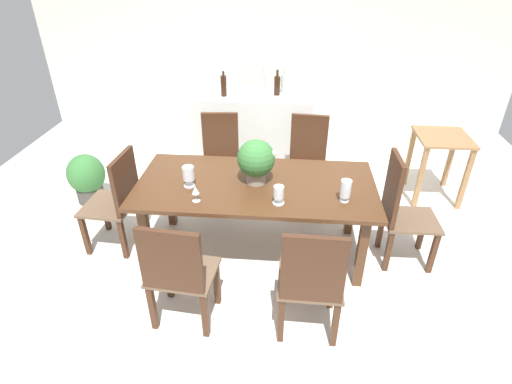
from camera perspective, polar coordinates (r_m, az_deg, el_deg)
ground_plane at (r=3.91m, az=-0.01°, el=-8.11°), size 7.04×7.04×0.00m
back_wall at (r=5.74m, az=2.40°, el=19.33°), size 6.40×0.10×2.60m
dining_table at (r=3.52m, az=-0.03°, el=0.09°), size 2.06×1.00×0.74m
chair_near_left at (r=2.94m, az=-11.03°, el=-10.98°), size 0.51×0.45×0.95m
chair_far_right at (r=4.40m, az=7.23°, el=4.76°), size 0.47×0.51×0.99m
chair_foot_end at (r=3.70m, az=19.72°, el=-2.15°), size 0.46×0.42×1.04m
chair_head_end at (r=3.89m, az=-18.90°, el=-0.70°), size 0.47×0.50×0.96m
chair_near_right at (r=2.84m, az=7.78°, el=-12.18°), size 0.46×0.44×0.98m
chair_far_left at (r=4.45m, az=-5.04°, el=5.24°), size 0.45×0.44×0.99m
flower_centerpiece at (r=3.40m, az=0.01°, el=4.54°), size 0.33×0.32×0.39m
crystal_vase_left at (r=3.26m, az=12.53°, el=0.36°), size 0.09×0.09×0.19m
crystal_vase_center_near at (r=3.16m, az=3.22°, el=-0.25°), size 0.09×0.09×0.16m
crystal_vase_right at (r=3.43m, az=-9.51°, el=2.45°), size 0.10×0.10×0.18m
wine_glass at (r=3.22m, az=-8.54°, el=0.17°), size 0.06×0.06×0.14m
kitchen_counter at (r=5.17m, az=-0.69°, el=8.54°), size 1.48×0.67×0.97m
wine_bottle_green at (r=5.03m, az=3.92°, el=15.09°), size 0.07×0.07×0.28m
wine_bottle_dark at (r=4.90m, az=-4.59°, el=14.72°), size 0.07×0.07×0.29m
wine_bottle_clear at (r=5.06m, az=-4.56°, el=14.97°), size 0.06×0.06×0.25m
wine_bottle_tall at (r=5.13m, az=0.92°, el=15.29°), size 0.06×0.06×0.26m
wine_bottle_amber at (r=4.93m, az=3.00°, el=14.81°), size 0.07×0.07×0.30m
side_table at (r=4.89m, az=24.51°, el=5.16°), size 0.55×0.59×0.75m
potted_plant_floor at (r=4.86m, az=-22.77°, el=1.94°), size 0.40×0.40×0.56m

